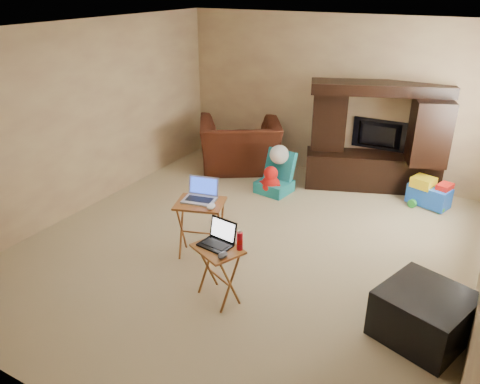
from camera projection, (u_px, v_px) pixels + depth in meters
The scene contains 19 objects.
floor at pixel (248, 246), 5.69m from camera, with size 5.50×5.50×0.00m, color #CFB88F.
ceiling at pixel (250, 29), 4.64m from camera, with size 5.50×5.50×0.00m, color silver.
wall_back at pixel (332, 98), 7.34m from camera, with size 5.00×5.00×0.00m, color tan.
wall_front at pixel (45, 273), 2.99m from camera, with size 5.00×5.00×0.00m, color tan.
wall_left at pixel (85, 118), 6.28m from camera, with size 5.50×5.50×0.00m, color tan.
entertainment_center at pixel (375, 137), 6.95m from camera, with size 1.98×0.49×1.62m, color black.
television at pixel (378, 136), 7.11m from camera, with size 0.82×0.11×0.47m, color black.
recliner at pixel (240, 145), 7.81m from camera, with size 1.29×1.13×0.84m, color #441A0E.
child_rocker at pixel (275, 173), 6.98m from camera, with size 0.47×0.54×0.62m, color #177A83, non-canonical shape.
plush_toy at pixel (271, 180), 6.96m from camera, with size 0.40×0.33×0.44m, color red, non-canonical shape.
push_toy at pixel (429, 192), 6.59m from camera, with size 0.57×0.41×0.43m, color blue, non-canonical shape.
ottoman at pixel (424, 315), 4.17m from camera, with size 0.72×0.72×0.46m, color black.
tray_table_left at pixel (201, 229), 5.35m from camera, with size 0.53×0.42×0.69m, color #985E24.
tray_table_right at pixel (218, 274), 4.64m from camera, with size 0.46×0.37×0.59m, color brown.
laptop_left at pixel (199, 191), 5.19m from camera, with size 0.36×0.29×0.24m, color #A7A8AC.
laptop_right at pixel (215, 235), 4.50m from camera, with size 0.31×0.26×0.24m, color black.
mouse_left at pixel (211, 206), 5.05m from camera, with size 0.09×0.14×0.06m, color white.
mouse_right at pixel (223, 255), 4.35m from camera, with size 0.08×0.12×0.05m, color #3A3A3F.
water_bottle at pixel (240, 241), 4.45m from camera, with size 0.06×0.06×0.18m, color red.
Camera 1 is at (2.31, -4.31, 2.97)m, focal length 35.00 mm.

